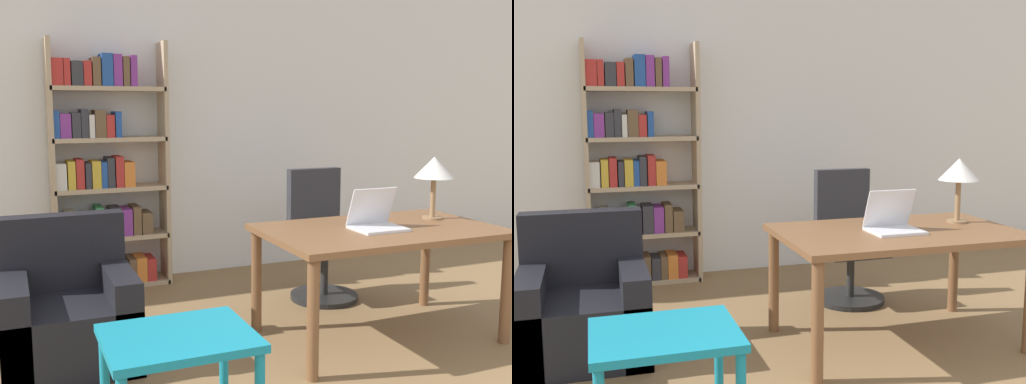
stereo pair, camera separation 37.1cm
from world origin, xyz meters
TOP-DOWN VIEW (x-y plane):
  - wall_back at (0.00, 4.53)m, footprint 8.00×0.06m
  - desk at (0.46, 2.52)m, footprint 1.52×0.93m
  - laptop at (0.41, 2.50)m, footprint 0.32×0.26m
  - table_lamp at (0.97, 2.64)m, footprint 0.27×0.27m
  - office_chair at (0.52, 3.42)m, footprint 0.53×0.53m
  - side_table_blue at (-1.11, 1.69)m, footprint 0.63×0.52m
  - armchair at (-1.46, 2.90)m, footprint 0.75×0.72m
  - bookshelf at (-1.02, 4.34)m, footprint 0.95×0.28m

SIDE VIEW (x-z plane):
  - armchair at x=-1.46m, z-range -0.15..0.71m
  - office_chair at x=0.52m, z-range -0.06..0.97m
  - side_table_blue at x=-1.11m, z-range 0.19..0.75m
  - desk at x=0.46m, z-range 0.28..1.01m
  - laptop at x=0.41m, z-range 0.66..0.92m
  - bookshelf at x=-1.02m, z-range -0.10..1.94m
  - table_lamp at x=0.97m, z-range 0.86..1.30m
  - wall_back at x=0.00m, z-range 0.00..2.70m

